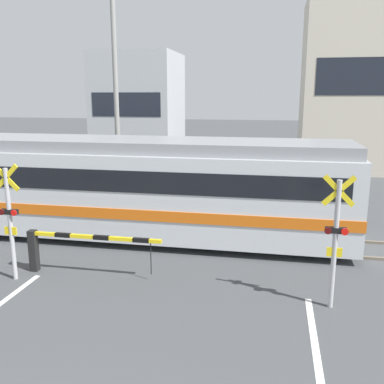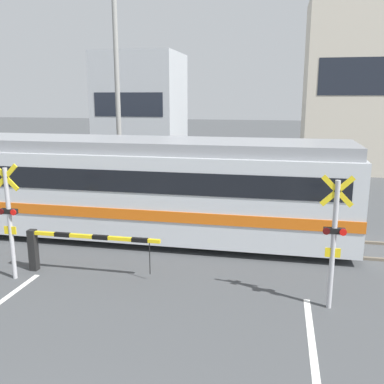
{
  "view_description": "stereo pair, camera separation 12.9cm",
  "coord_description": "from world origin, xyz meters",
  "px_view_note": "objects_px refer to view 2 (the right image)",
  "views": [
    {
      "loc": [
        2.51,
        -2.44,
        4.56
      ],
      "look_at": [
        0.0,
        10.38,
        1.6
      ],
      "focal_mm": 40.0,
      "sensor_mm": 36.0,
      "label": 1
    },
    {
      "loc": [
        2.63,
        -2.42,
        4.56
      ],
      "look_at": [
        0.0,
        10.38,
        1.6
      ],
      "focal_mm": 40.0,
      "sensor_mm": 36.0,
      "label": 2
    }
  ],
  "objects_px": {
    "crossing_barrier_near": "(63,244)",
    "pedestrian": "(256,179)",
    "crossing_signal_left": "(9,217)",
    "crossing_barrier_far": "(281,197)",
    "commuter_train": "(40,181)",
    "crossing_signal_right": "(334,237)"
  },
  "relations": [
    {
      "from": "pedestrian",
      "to": "crossing_barrier_far",
      "type": "bearing_deg",
      "value": -69.12
    },
    {
      "from": "crossing_signal_left",
      "to": "pedestrian",
      "type": "distance_m",
      "value": 11.35
    },
    {
      "from": "commuter_train",
      "to": "pedestrian",
      "type": "height_order",
      "value": "commuter_train"
    },
    {
      "from": "crossing_barrier_far",
      "to": "pedestrian",
      "type": "relative_size",
      "value": 2.29
    },
    {
      "from": "crossing_barrier_far",
      "to": "crossing_signal_left",
      "type": "height_order",
      "value": "crossing_signal_left"
    },
    {
      "from": "commuter_train",
      "to": "crossing_signal_right",
      "type": "height_order",
      "value": "commuter_train"
    },
    {
      "from": "crossing_barrier_near",
      "to": "crossing_signal_left",
      "type": "distance_m",
      "value": 1.49
    },
    {
      "from": "crossing_barrier_near",
      "to": "crossing_signal_right",
      "type": "distance_m",
      "value": 6.68
    },
    {
      "from": "crossing_barrier_far",
      "to": "crossing_signal_left",
      "type": "bearing_deg",
      "value": -133.28
    },
    {
      "from": "crossing_signal_left",
      "to": "pedestrian",
      "type": "height_order",
      "value": "crossing_signal_left"
    },
    {
      "from": "crossing_signal_left",
      "to": "crossing_signal_right",
      "type": "xyz_separation_m",
      "value": [
        7.68,
        0.0,
        0.0
      ]
    },
    {
      "from": "commuter_train",
      "to": "crossing_barrier_near",
      "type": "relative_size",
      "value": 5.7
    },
    {
      "from": "commuter_train",
      "to": "crossing_signal_right",
      "type": "xyz_separation_m",
      "value": [
        9.12,
        -3.85,
        -0.09
      ]
    },
    {
      "from": "crossing_barrier_near",
      "to": "pedestrian",
      "type": "relative_size",
      "value": 2.29
    },
    {
      "from": "commuter_train",
      "to": "crossing_signal_left",
      "type": "height_order",
      "value": "commuter_train"
    },
    {
      "from": "crossing_signal_left",
      "to": "crossing_barrier_far",
      "type": "bearing_deg",
      "value": 46.72
    },
    {
      "from": "crossing_signal_right",
      "to": "pedestrian",
      "type": "relative_size",
      "value": 1.89
    },
    {
      "from": "pedestrian",
      "to": "crossing_signal_right",
      "type": "bearing_deg",
      "value": -77.53
    },
    {
      "from": "crossing_barrier_far",
      "to": "crossing_signal_right",
      "type": "distance_m",
      "value": 7.14
    },
    {
      "from": "crossing_barrier_far",
      "to": "crossing_signal_left",
      "type": "relative_size",
      "value": 1.21
    },
    {
      "from": "crossing_barrier_near",
      "to": "pedestrian",
      "type": "height_order",
      "value": "pedestrian"
    },
    {
      "from": "commuter_train",
      "to": "crossing_barrier_far",
      "type": "relative_size",
      "value": 5.7
    }
  ]
}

